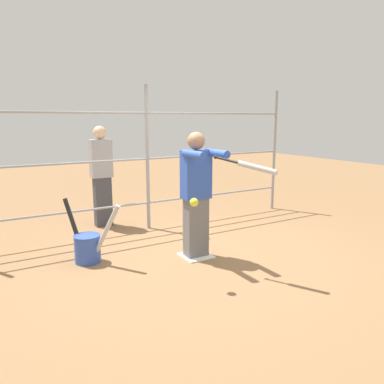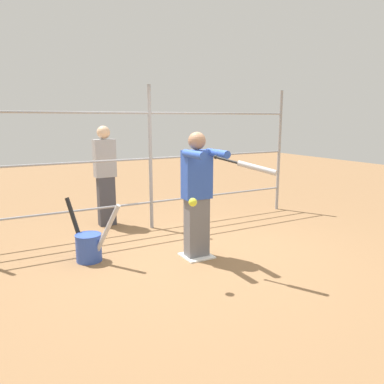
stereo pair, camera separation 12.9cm
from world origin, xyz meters
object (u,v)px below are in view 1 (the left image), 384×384
Objects in this scene: batter at (197,191)px; bat_bucket at (88,246)px; bystander_behind_fence at (102,175)px; softball_in_flight at (194,202)px; baseball_bat_swinging at (252,166)px.

batter reaches higher than bat_bucket.
softball_in_flight is at bearing 92.90° from bystander_behind_fence.
bat_bucket is 0.47× the size of bystander_behind_fence.
softball_in_flight is at bearing 56.86° from batter.
softball_in_flight is at bearing 123.28° from bat_bucket.
softball_in_flight is 0.05× the size of bystander_behind_fence.
softball_in_flight is (0.70, -0.13, -0.37)m from baseball_bat_swinging.
bat_bucket is (1.57, -1.45, -1.13)m from baseball_bat_swinging.
batter is 0.99m from baseball_bat_swinging.
bystander_behind_fence reaches higher than batter.
softball_in_flight is (0.48, 0.74, 0.05)m from batter.
bystander_behind_fence is (-0.72, -1.60, 0.70)m from bat_bucket.
bystander_behind_fence is at bearing -73.85° from batter.
baseball_bat_swinging is (-0.22, 0.87, 0.42)m from batter.
batter is at bearing -123.14° from softball_in_flight.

